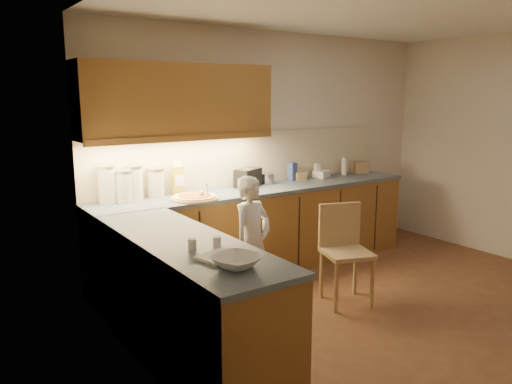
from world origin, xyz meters
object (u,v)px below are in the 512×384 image
Objects in this scene: child at (252,242)px; oil_jug at (178,179)px; toaster at (248,178)px; pizza_on_board at (195,197)px; wooden_chair at (344,246)px.

oil_jug is (-0.28, 0.91, 0.47)m from child.
oil_jug is 0.95× the size of toaster.
pizza_on_board is 1.30× the size of toaster.
toaster is (0.53, 0.86, 0.42)m from child.
child reaches higher than wooden_chair.
child is at bearing -66.08° from pizza_on_board.
oil_jug reaches higher than child.
pizza_on_board is at bearing 98.13° from child.
oil_jug is at bearing 91.41° from child.
child is (0.26, -0.59, -0.34)m from pizza_on_board.
pizza_on_board is 0.38× the size of child.
wooden_chair is at bearing -103.04° from toaster.
toaster is at bearing 18.77° from pizza_on_board.
pizza_on_board is 1.37× the size of oil_jug.
child is 1.07m from oil_jug.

